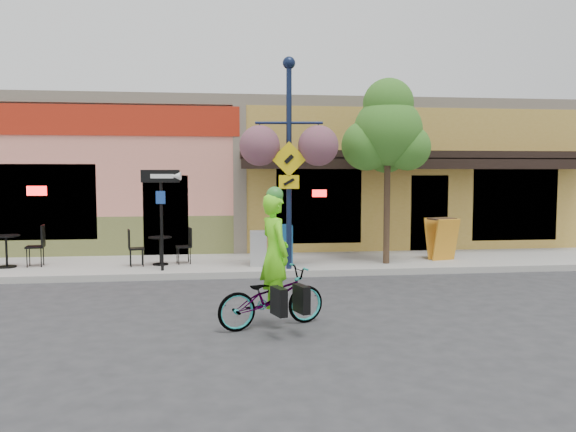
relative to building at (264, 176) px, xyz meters
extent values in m
plane|color=#2D2D30|center=(0.00, -7.50, -2.25)|extent=(90.00, 90.00, 0.00)
cube|color=#9E9B93|center=(0.00, -5.50, -2.17)|extent=(24.00, 3.00, 0.15)
cube|color=#A8A59E|center=(0.00, -6.95, -2.17)|extent=(24.00, 0.12, 0.15)
imported|color=maroon|center=(-0.78, -11.01, -1.79)|extent=(1.86, 1.14, 0.92)
imported|color=#71FF1A|center=(-0.73, -11.01, -1.35)|extent=(0.62, 0.76, 1.80)
camera|label=1|loc=(-1.57, -19.47, 0.12)|focal=35.00mm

